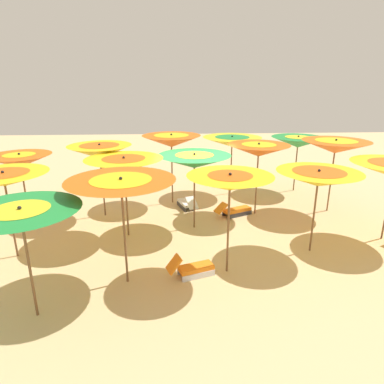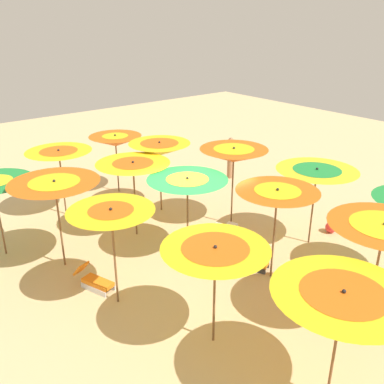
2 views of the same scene
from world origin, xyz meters
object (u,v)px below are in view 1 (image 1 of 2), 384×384
(beach_umbrella_7, at_px, (194,161))
(beach_umbrella_14, at_px, (298,142))
(beach_umbrella_8, at_px, (259,150))
(beach_umbrella_11, at_px, (100,151))
(beach_umbrella_12, at_px, (171,141))
(lounger_0, at_px, (235,210))
(beach_umbrella_0, at_px, (21,218))
(beach_umbrella_2, at_px, (230,183))
(beach_umbrella_6, at_px, (124,164))
(lounger_1, at_px, (192,268))
(beach_ball, at_px, (227,182))
(beach_umbrella_10, at_px, (20,161))
(lounger_3, at_px, (187,203))
(beach_umbrella_9, at_px, (335,147))
(beach_umbrella_13, at_px, (232,142))
(beach_umbrella_1, at_px, (121,188))
(beach_umbrella_3, at_px, (318,178))
(beachgoer_0, at_px, (102,163))
(beach_umbrella_5, at_px, (4,179))

(beach_umbrella_7, bearing_deg, beach_umbrella_14, 38.76)
(beach_umbrella_8, xyz_separation_m, beach_umbrella_11, (-5.08, 0.13, -0.01))
(beach_umbrella_12, xyz_separation_m, lounger_0, (2.09, -1.43, -2.11))
(beach_umbrella_0, distance_m, beach_umbrella_7, 5.13)
(beach_umbrella_2, height_order, beach_umbrella_6, beach_umbrella_2)
(lounger_1, relative_size, beach_ball, 3.32)
(beach_umbrella_10, relative_size, lounger_3, 1.72)
(beach_umbrella_8, height_order, lounger_3, beach_umbrella_8)
(beach_umbrella_9, distance_m, beach_umbrella_14, 2.38)
(beach_umbrella_10, height_order, beach_umbrella_13, beach_umbrella_13)
(beach_umbrella_6, distance_m, beach_umbrella_9, 6.89)
(beach_umbrella_1, height_order, lounger_0, beach_umbrella_1)
(beach_umbrella_12, height_order, lounger_1, beach_umbrella_12)
(beach_umbrella_2, height_order, lounger_1, beach_umbrella_2)
(beach_umbrella_6, distance_m, beach_umbrella_10, 3.60)
(beach_umbrella_0, relative_size, beach_umbrella_8, 0.92)
(beach_umbrella_3, xyz_separation_m, beach_umbrella_6, (-4.95, 1.24, 0.13))
(beach_umbrella_11, xyz_separation_m, beachgoer_0, (-0.82, 4.01, -1.29))
(beach_umbrella_3, distance_m, beach_ball, 6.37)
(beach_umbrella_0, relative_size, beach_umbrella_12, 0.88)
(beach_umbrella_11, relative_size, lounger_3, 1.89)
(beach_umbrella_8, height_order, beach_umbrella_12, beach_umbrella_12)
(beach_umbrella_1, distance_m, lounger_0, 5.28)
(beach_umbrella_8, bearing_deg, beach_umbrella_1, -134.39)
(beachgoer_0, height_order, beach_ball, beachgoer_0)
(beach_umbrella_3, bearing_deg, beach_umbrella_0, -160.24)
(beach_umbrella_6, bearing_deg, beach_umbrella_14, 31.93)
(beach_umbrella_0, xyz_separation_m, beachgoer_0, (-0.47, 9.11, -1.13))
(beach_umbrella_5, height_order, beach_umbrella_6, beach_umbrella_6)
(beach_umbrella_7, relative_size, beach_umbrella_8, 0.96)
(beach_umbrella_5, distance_m, lounger_3, 5.80)
(beach_umbrella_10, bearing_deg, beach_umbrella_9, 1.72)
(beach_umbrella_0, relative_size, beach_umbrella_13, 0.96)
(lounger_1, bearing_deg, beach_umbrella_3, -0.68)
(beach_umbrella_1, relative_size, beach_umbrella_2, 1.01)
(beach_umbrella_2, xyz_separation_m, beach_umbrella_11, (-3.55, 3.73, -0.01))
(beach_umbrella_5, relative_size, lounger_3, 1.76)
(beach_umbrella_5, distance_m, beach_umbrella_6, 2.93)
(beach_umbrella_2, height_order, beach_ball, beach_umbrella_2)
(beach_umbrella_1, bearing_deg, beach_umbrella_10, 134.18)
(beach_umbrella_11, relative_size, lounger_0, 1.81)
(beach_umbrella_0, bearing_deg, beach_umbrella_8, 42.46)
(beach_umbrella_12, bearing_deg, beach_umbrella_3, -47.51)
(beach_umbrella_12, bearing_deg, lounger_0, -34.42)
(beach_umbrella_7, bearing_deg, beach_umbrella_1, -120.38)
(beach_umbrella_7, bearing_deg, beach_umbrella_5, -161.83)
(beach_umbrella_8, distance_m, beach_umbrella_13, 2.27)
(beach_umbrella_3, xyz_separation_m, lounger_1, (-3.20, -1.04, -1.80))
(beach_umbrella_1, relative_size, beach_umbrella_13, 1.05)
(beach_umbrella_0, bearing_deg, beach_umbrella_13, 55.43)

